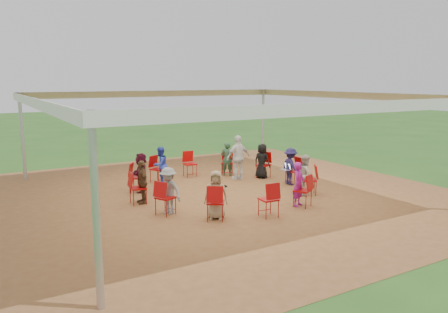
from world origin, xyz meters
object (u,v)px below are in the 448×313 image
chair_1 (264,165)px  chair_5 (138,178)px  chair_0 (293,171)px  chair_9 (269,200)px  laptop (286,168)px  person_seated_0 (291,166)px  person_seated_9 (305,175)px  chair_8 (216,203)px  chair_6 (138,188)px  person_seated_2 (227,159)px  cable_coil (223,186)px  chair_3 (190,164)px  person_seated_4 (141,172)px  standing_person (238,158)px  person_seated_7 (216,195)px  person_seated_6 (168,191)px  person_seated_3 (160,165)px  chair_10 (303,191)px  person_seated_8 (299,184)px  chair_7 (165,198)px  person_seated_1 (262,161)px  chair_4 (158,169)px  person_seated_5 (142,182)px  chair_2 (227,163)px

chair_1 → chair_5: size_ratio=1.00×
chair_0 → chair_9: (-2.78, -2.45, 0.00)m
laptop → person_seated_0: bearing=-90.0°
person_seated_0 → person_seated_9: 1.29m
chair_8 → person_seated_9: size_ratio=0.74×
chair_6 → person_seated_2: person_seated_2 is taller
person_seated_9 → cable_coil: 2.73m
chair_0 → person_seated_2: (-1.23, 2.25, 0.16)m
chair_1 → chair_3: 2.62m
person_seated_4 → standing_person: bearing=122.6°
person_seated_7 → person_seated_6: bearing=165.0°
chair_5 → person_seated_9: (4.26, -2.83, 0.16)m
chair_1 → person_seated_3: 3.62m
chair_10 → person_seated_2: person_seated_2 is taller
person_seated_2 → person_seated_8: 4.33m
chair_1 → chair_3: bearing=30.0°
chair_7 → person_seated_0: size_ratio=0.74×
chair_6 → chair_8: bearing=30.0°
person_seated_8 → person_seated_9: (0.97, 0.85, 0.00)m
chair_10 → cable_coil: (-0.75, 3.04, -0.43)m
person_seated_8 → standing_person: size_ratio=0.79×
chair_1 → chair_10: size_ratio=1.00×
person_seated_9 → standing_person: (-0.69, 2.70, 0.16)m
chair_1 → chair_7: bearing=90.0°
chair_1 → person_seated_1: size_ratio=0.74×
chair_4 → person_seated_1: bearing=133.7°
chair_0 → person_seated_1: size_ratio=0.74×
chair_6 → chair_7: bearing=15.0°
chair_7 → person_seated_3: size_ratio=0.74×
chair_4 → chair_9: size_ratio=1.00×
chair_6 → person_seated_9: size_ratio=0.74×
person_seated_0 → person_seated_7: 4.33m
chair_9 → person_seated_2: size_ratio=0.74×
person_seated_2 → person_seated_9: same height
chair_0 → cable_coil: 2.40m
chair_4 → person_seated_2: 2.57m
person_seated_1 → chair_1: bearing=-90.0°
chair_1 → laptop: 1.32m
person_seated_5 → laptop: person_seated_5 is taller
chair_5 → chair_6: same height
person_seated_4 → person_seated_8: size_ratio=1.00×
chair_1 → chair_5: same height
person_seated_6 → chair_0: bearing=74.6°
person_seated_4 → person_seated_6: same height
chair_8 → person_seated_9: (3.53, 0.80, 0.16)m
chair_2 → chair_9: (-1.62, -4.79, 0.00)m
chair_7 → chair_10: size_ratio=1.00×
chair_9 → person_seated_1: person_seated_1 is taller
person_seated_3 → laptop: person_seated_3 is taller
chair_5 → chair_3: bearing=150.0°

